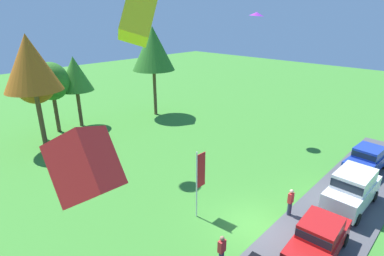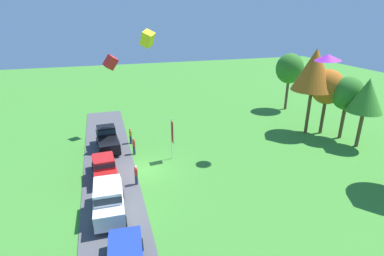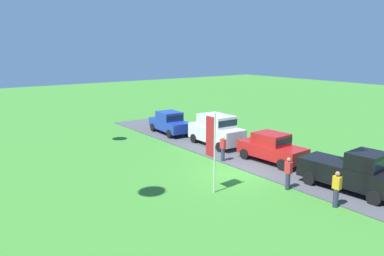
{
  "view_description": "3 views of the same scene",
  "coord_description": "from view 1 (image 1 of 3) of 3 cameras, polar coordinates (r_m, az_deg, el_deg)",
  "views": [
    {
      "loc": [
        -12.02,
        -6.82,
        10.79
      ],
      "look_at": [
        0.94,
        5.5,
        4.03
      ],
      "focal_mm": 28.0,
      "sensor_mm": 36.0,
      "label": 1
    },
    {
      "loc": [
        23.36,
        -2.8,
        12.85
      ],
      "look_at": [
        1.79,
        3.77,
        4.2
      ],
      "focal_mm": 28.0,
      "sensor_mm": 36.0,
      "label": 2
    },
    {
      "loc": [
        -15.18,
        14.24,
        7.13
      ],
      "look_at": [
        -0.03,
        3.1,
        3.11
      ],
      "focal_mm": 35.0,
      "sensor_mm": 36.0,
      "label": 3
    }
  ],
  "objects": [
    {
      "name": "ground_plane",
      "position": [
        17.53,
        11.53,
        -17.77
      ],
      "size": [
        120.0,
        120.0,
        0.0
      ],
      "primitive_type": "plane",
      "color": "#3D842D"
    },
    {
      "name": "pavement_strip",
      "position": [
        16.58,
        20.81,
        -21.37
      ],
      "size": [
        36.0,
        4.4,
        0.06
      ],
      "primitive_type": "cube",
      "color": "#4C4C51",
      "rests_on": "ground"
    },
    {
      "name": "car_sedan_near_entrance",
      "position": [
        16.04,
        22.98,
        -18.64
      ],
      "size": [
        4.49,
        2.15,
        1.84
      ],
      "color": "red",
      "rests_on": "ground"
    },
    {
      "name": "car_suv_far_end",
      "position": [
        20.24,
        28.25,
        -9.97
      ],
      "size": [
        4.64,
        2.14,
        2.28
      ],
      "color": "white",
      "rests_on": "ground"
    },
    {
      "name": "car_sedan_mid_row",
      "position": [
        25.24,
        30.37,
        -5.04
      ],
      "size": [
        4.52,
        2.22,
        1.84
      ],
      "color": "#1E389E",
      "rests_on": "ground"
    },
    {
      "name": "person_beside_suv",
      "position": [
        14.55,
        5.66,
        -22.36
      ],
      "size": [
        0.36,
        0.24,
        1.71
      ],
      "color": "#2D334C",
      "rests_on": "ground"
    },
    {
      "name": "person_watching_sky",
      "position": [
        18.27,
        18.2,
        -13.31
      ],
      "size": [
        0.36,
        0.24,
        1.71
      ],
      "color": "#2D334C",
      "rests_on": "ground"
    },
    {
      "name": "tree_center_back",
      "position": [
        27.48,
        -28.47,
        10.79
      ],
      "size": [
        4.49,
        4.49,
        9.49
      ],
      "color": "brown",
      "rests_on": "ground"
    },
    {
      "name": "tree_lone_near",
      "position": [
        29.42,
        -27.82,
        7.69
      ],
      "size": [
        3.45,
        3.45,
        7.29
      ],
      "color": "brown",
      "rests_on": "ground"
    },
    {
      "name": "tree_far_left",
      "position": [
        31.09,
        -25.25,
        7.99
      ],
      "size": [
        3.22,
        3.22,
        6.79
      ],
      "color": "brown",
      "rests_on": "ground"
    },
    {
      "name": "tree_left_of_center",
      "position": [
        31.94,
        -21.43,
        9.53
      ],
      "size": [
        3.36,
        3.36,
        7.09
      ],
      "color": "brown",
      "rests_on": "ground"
    },
    {
      "name": "tree_right_of_center",
      "position": [
        33.53,
        -7.44,
        14.74
      ],
      "size": [
        4.61,
        4.61,
        9.74
      ],
      "color": "brown",
      "rests_on": "ground"
    },
    {
      "name": "flag_banner",
      "position": [
        16.6,
        1.45,
        -8.99
      ],
      "size": [
        0.71,
        0.08,
        4.05
      ],
      "color": "silver",
      "rests_on": "ground"
    },
    {
      "name": "kite_box_over_trees",
      "position": [
        10.62,
        -10.36,
        19.61
      ],
      "size": [
        1.8,
        1.54,
        1.83
      ],
      "primitive_type": "cube",
      "rotation": [
        -0.44,
        0.3,
        5.61
      ],
      "color": "yellow"
    },
    {
      "name": "kite_delta_mid_center",
      "position": [
        27.44,
        12.22,
        20.46
      ],
      "size": [
        1.6,
        1.61,
        0.39
      ],
      "primitive_type": "cone",
      "rotation": [
        0.08,
        0.0,
        0.36
      ],
      "color": "purple"
    },
    {
      "name": "kite_box_topmost",
      "position": [
        6.25,
        -19.63,
        -6.74
      ],
      "size": [
        1.28,
        1.75,
        1.77
      ],
      "primitive_type": "cube",
      "rotation": [
        -0.53,
        0.3,
        0.42
      ],
      "color": "red"
    }
  ]
}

